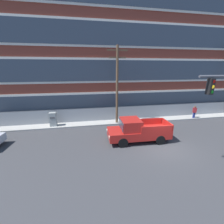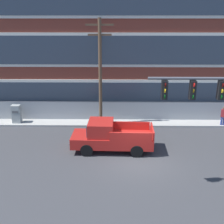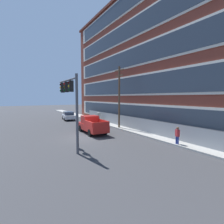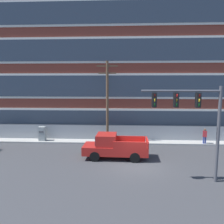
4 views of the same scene
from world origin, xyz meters
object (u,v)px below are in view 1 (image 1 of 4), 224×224
(utility_pole_near_corner, at_px, (117,83))
(pedestrian_near_cabinet, at_px, (194,112))
(pickup_truck_red, at_px, (137,131))
(electrical_cabinet, at_px, (53,120))

(utility_pole_near_corner, height_order, pedestrian_near_cabinet, utility_pole_near_corner)
(pickup_truck_red, bearing_deg, electrical_cabinet, 149.32)
(utility_pole_near_corner, distance_m, pedestrian_near_cabinet, 10.39)
(pickup_truck_red, distance_m, pedestrian_near_cabinet, 9.86)
(pedestrian_near_cabinet, bearing_deg, utility_pole_near_corner, 179.06)
(utility_pole_near_corner, bearing_deg, pedestrian_near_cabinet, -0.94)
(utility_pole_near_corner, distance_m, electrical_cabinet, 7.83)
(pickup_truck_red, distance_m, electrical_cabinet, 8.99)
(pedestrian_near_cabinet, bearing_deg, pickup_truck_red, -154.48)
(pickup_truck_red, xyz_separation_m, pedestrian_near_cabinet, (8.90, 4.25, 0.02))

